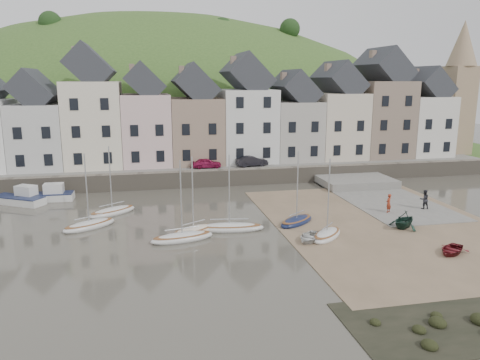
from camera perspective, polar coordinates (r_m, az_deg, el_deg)
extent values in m
plane|color=#464137|center=(36.20, 1.95, -6.64)|extent=(160.00, 160.00, 0.00)
cube|color=#375522|center=(66.67, -4.56, 2.80)|extent=(90.00, 30.00, 1.50)
cube|color=slate|center=(55.31, -3.06, 1.68)|extent=(70.00, 7.00, 0.10)
cube|color=slate|center=(52.05, -2.47, 0.28)|extent=(70.00, 1.20, 1.80)
cube|color=brown|center=(40.13, 17.46, -5.26)|extent=(18.00, 26.00, 0.06)
cube|color=slate|center=(48.73, 17.05, -2.12)|extent=(8.00, 18.00, 0.12)
ellipsoid|color=#375522|center=(97.93, -9.38, -5.52)|extent=(134.40, 84.00, 84.00)
cylinder|color=#382619|center=(82.64, -22.24, 15.80)|extent=(0.50, 0.50, 3.00)
sphere|color=#213D19|center=(82.87, -22.38, 17.51)|extent=(3.60, 3.60, 3.60)
cylinder|color=#382619|center=(85.47, -12.10, 16.27)|extent=(0.50, 0.50, 3.00)
sphere|color=#213D19|center=(85.68, -12.18, 17.94)|extent=(3.60, 3.60, 3.60)
cylinder|color=#382619|center=(84.67, -2.18, 16.56)|extent=(0.50, 0.50, 3.00)
sphere|color=#213D19|center=(84.89, -2.19, 18.25)|extent=(3.60, 3.60, 3.60)
cylinder|color=#382619|center=(86.53, 6.13, 16.41)|extent=(0.50, 0.50, 3.00)
sphere|color=#213D19|center=(86.74, 6.17, 18.06)|extent=(3.60, 3.60, 3.60)
cube|color=beige|center=(58.83, -23.42, 4.97)|extent=(5.80, 8.00, 7.50)
cube|color=gray|center=(58.77, -25.40, 11.33)|extent=(0.60, 0.90, 1.40)
cube|color=beige|center=(57.77, -17.52, 6.55)|extent=(6.40, 8.00, 10.00)
cube|color=gray|center=(57.78, -19.69, 14.58)|extent=(0.60, 0.90, 1.40)
cube|color=beige|center=(57.56, -11.44, 6.10)|extent=(5.60, 8.00, 8.50)
cube|color=gray|center=(57.26, -13.19, 13.09)|extent=(0.60, 0.90, 1.40)
cube|color=gray|center=(57.92, -5.51, 6.08)|extent=(6.20, 8.00, 8.00)
cube|color=gray|center=(57.44, -7.23, 13.10)|extent=(0.60, 0.90, 1.40)
cube|color=silver|center=(58.92, 0.77, 6.73)|extent=(6.60, 8.00, 9.00)
cube|color=gray|center=(58.34, -0.84, 14.37)|extent=(0.60, 0.90, 1.40)
cube|color=#A49F96|center=(60.65, 6.58, 6.10)|extent=(5.80, 8.00, 7.50)
cube|color=gray|center=(59.86, 5.39, 12.44)|extent=(0.60, 0.90, 1.40)
cube|color=beige|center=(62.72, 11.79, 6.58)|extent=(6.00, 8.00, 8.50)
cube|color=gray|center=(61.86, 10.78, 13.30)|extent=(0.60, 0.90, 1.40)
cube|color=#826E5D|center=(65.39, 16.89, 7.20)|extent=(6.40, 8.00, 10.00)
cube|color=gray|center=(64.49, 16.07, 14.51)|extent=(0.60, 0.90, 1.40)
cube|color=silver|center=(68.62, 21.39, 6.26)|extent=(5.80, 8.00, 8.00)
cube|color=gray|center=(67.55, 20.80, 12.12)|extent=(0.60, 0.90, 1.40)
cube|color=#997F60|center=(71.55, 25.18, 7.77)|extent=(3.50, 3.50, 12.00)
cone|color=#997F60|center=(71.58, 25.86, 14.95)|extent=(4.00, 4.00, 6.00)
ellipsoid|color=silver|center=(42.71, -15.47, -3.84)|extent=(4.57, 3.87, 0.84)
ellipsoid|color=brown|center=(42.65, -15.48, -3.55)|extent=(4.19, 3.54, 0.20)
cylinder|color=#B2B5B7|center=(41.98, -15.71, 0.23)|extent=(0.10, 0.10, 5.60)
cylinder|color=#B2B5B7|center=(42.52, -15.53, -2.86)|extent=(2.08, 1.52, 0.08)
ellipsoid|color=silver|center=(39.37, -18.10, -5.38)|extent=(4.55, 3.75, 0.84)
ellipsoid|color=brown|center=(39.31, -18.12, -5.08)|extent=(4.17, 3.44, 0.20)
cylinder|color=#B2B5B7|center=(38.57, -18.41, -0.99)|extent=(0.10, 0.10, 5.60)
cylinder|color=#B2B5B7|center=(39.16, -18.17, -4.34)|extent=(2.08, 1.45, 0.08)
ellipsoid|color=beige|center=(36.21, -5.75, -6.36)|extent=(4.20, 3.35, 0.84)
ellipsoid|color=brown|center=(36.14, -5.76, -6.03)|extent=(3.85, 3.07, 0.20)
cylinder|color=#B2B5B7|center=(35.34, -5.86, -1.60)|extent=(0.10, 0.10, 5.60)
cylinder|color=#B2B5B7|center=(35.97, -5.78, -5.23)|extent=(1.93, 1.21, 0.08)
ellipsoid|color=silver|center=(34.92, -7.15, -7.12)|extent=(4.99, 2.45, 0.84)
ellipsoid|color=brown|center=(34.84, -7.16, -6.77)|extent=(4.59, 2.23, 0.20)
cylinder|color=#B2B5B7|center=(34.01, -7.29, -2.18)|extent=(0.10, 0.10, 5.60)
cylinder|color=#B2B5B7|center=(34.67, -7.18, -5.95)|extent=(2.59, 0.62, 0.08)
ellipsoid|color=silver|center=(36.87, -1.32, -5.95)|extent=(5.67, 2.24, 0.84)
ellipsoid|color=brown|center=(36.80, -1.32, -5.63)|extent=(5.22, 2.04, 0.20)
cylinder|color=#B2B5B7|center=(36.02, -1.34, -1.27)|extent=(0.10, 0.10, 5.60)
cylinder|color=#B2B5B7|center=(36.64, -1.32, -4.84)|extent=(3.02, 0.49, 0.08)
ellipsoid|color=#141D41|center=(38.75, 6.98, -5.13)|extent=(4.07, 3.64, 0.84)
ellipsoid|color=brown|center=(38.69, 6.99, -4.82)|extent=(3.74, 3.33, 0.20)
cylinder|color=#B2B5B7|center=(37.94, 7.10, -0.66)|extent=(0.10, 0.10, 5.60)
cylinder|color=#B2B5B7|center=(38.53, 7.01, -4.06)|extent=(1.78, 1.41, 0.08)
ellipsoid|color=silver|center=(35.78, 10.67, -6.75)|extent=(3.80, 3.85, 0.84)
ellipsoid|color=brown|center=(35.71, 10.69, -6.42)|extent=(3.48, 3.53, 0.20)
cylinder|color=#B2B5B7|center=(34.90, 10.88, -1.93)|extent=(0.10, 0.10, 5.60)
cylinder|color=#B2B5B7|center=(35.55, 10.72, -5.61)|extent=(1.55, 1.60, 0.08)
cube|color=silver|center=(49.53, -22.81, -1.97)|extent=(5.23, 1.78, 0.70)
cube|color=#141D41|center=(49.45, -22.85, -1.56)|extent=(5.12, 1.83, 0.08)
cube|color=silver|center=(49.21, -22.00, -0.98)|extent=(1.84, 1.23, 1.00)
cube|color=silver|center=(49.32, -25.68, -2.29)|extent=(5.42, 4.16, 0.70)
cube|color=#141D41|center=(49.24, -25.72, -1.87)|extent=(5.35, 4.15, 0.08)
cube|color=silver|center=(49.35, -24.90, -1.19)|extent=(2.20, 1.98, 1.00)
imported|color=silver|center=(34.80, 8.59, -6.97)|extent=(3.31, 3.39, 0.57)
imported|color=#142F25|center=(39.36, 19.59, -4.63)|extent=(3.48, 3.35, 1.41)
imported|color=maroon|center=(35.17, 24.65, -7.82)|extent=(3.21, 3.06, 0.54)
imported|color=maroon|center=(43.29, 17.86, -2.73)|extent=(0.73, 0.68, 1.68)
imported|color=#232328|center=(45.52, 21.79, -2.23)|extent=(0.90, 0.72, 1.78)
imported|color=#981642|center=(54.06, -4.15, 2.10)|extent=(3.41, 1.37, 1.16)
imported|color=black|center=(55.02, 1.47, 2.35)|extent=(3.92, 1.83, 1.24)
ellipsoid|color=black|center=(25.44, 23.20, -15.88)|extent=(0.84, 0.92, 0.54)
ellipsoid|color=black|center=(26.20, 23.09, -15.15)|extent=(0.58, 0.63, 0.37)
ellipsoid|color=black|center=(24.58, 21.23, -16.85)|extent=(0.65, 0.71, 0.42)
ellipsoid|color=black|center=(24.59, 16.35, -16.52)|extent=(0.55, 0.60, 0.36)
ellipsoid|color=black|center=(23.49, 22.35, -18.34)|extent=(0.74, 0.82, 0.48)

